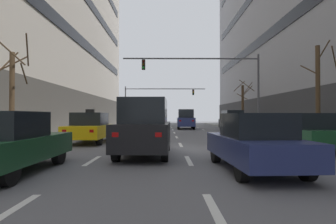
# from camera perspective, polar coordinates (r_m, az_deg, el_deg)

# --- Properties ---
(ground_plane) EXTENTS (120.00, 120.00, 0.00)m
(ground_plane) POSITION_cam_1_polar(r_m,az_deg,el_deg) (12.46, 3.16, -7.85)
(ground_plane) COLOR slate
(sidewalk_left) EXTENTS (3.16, 80.00, 0.14)m
(sidewalk_left) POSITION_cam_1_polar(r_m,az_deg,el_deg) (14.44, -31.45, -6.48)
(sidewalk_left) COLOR gray
(sidewalk_left) RESTS_ON ground
(lane_stripe_l1_s2) EXTENTS (0.16, 2.00, 0.01)m
(lane_stripe_l1_s2) POSITION_cam_1_polar(r_m,az_deg,el_deg) (5.23, -30.57, -17.76)
(lane_stripe_l1_s2) COLOR silver
(lane_stripe_l1_s2) RESTS_ON ground
(lane_stripe_l1_s3) EXTENTS (0.16, 2.00, 0.01)m
(lane_stripe_l1_s3) POSITION_cam_1_polar(r_m,az_deg,el_deg) (9.78, -15.54, -9.77)
(lane_stripe_l1_s3) COLOR silver
(lane_stripe_l1_s3) RESTS_ON ground
(lane_stripe_l1_s4) EXTENTS (0.16, 2.00, 0.01)m
(lane_stripe_l1_s4) POSITION_cam_1_polar(r_m,az_deg,el_deg) (14.63, -10.44, -6.76)
(lane_stripe_l1_s4) COLOR silver
(lane_stripe_l1_s4) RESTS_ON ground
(lane_stripe_l1_s5) EXTENTS (0.16, 2.00, 0.01)m
(lane_stripe_l1_s5) POSITION_cam_1_polar(r_m,az_deg,el_deg) (19.56, -7.91, -5.24)
(lane_stripe_l1_s5) COLOR silver
(lane_stripe_l1_s5) RESTS_ON ground
(lane_stripe_l1_s6) EXTENTS (0.16, 2.00, 0.01)m
(lane_stripe_l1_s6) POSITION_cam_1_polar(r_m,az_deg,el_deg) (24.51, -6.41, -4.33)
(lane_stripe_l1_s6) COLOR silver
(lane_stripe_l1_s6) RESTS_ON ground
(lane_stripe_l1_s7) EXTENTS (0.16, 2.00, 0.01)m
(lane_stripe_l1_s7) POSITION_cam_1_polar(r_m,az_deg,el_deg) (29.48, -5.42, -3.72)
(lane_stripe_l1_s7) COLOR silver
(lane_stripe_l1_s7) RESTS_ON ground
(lane_stripe_l1_s8) EXTENTS (0.16, 2.00, 0.01)m
(lane_stripe_l1_s8) POSITION_cam_1_polar(r_m,az_deg,el_deg) (34.46, -4.72, -3.29)
(lane_stripe_l1_s8) COLOR silver
(lane_stripe_l1_s8) RESTS_ON ground
(lane_stripe_l1_s9) EXTENTS (0.16, 2.00, 0.01)m
(lane_stripe_l1_s9) POSITION_cam_1_polar(r_m,az_deg,el_deg) (39.44, -4.19, -2.97)
(lane_stripe_l1_s9) COLOR silver
(lane_stripe_l1_s9) RESTS_ON ground
(lane_stripe_l1_s10) EXTENTS (0.16, 2.00, 0.01)m
(lane_stripe_l1_s10) POSITION_cam_1_polar(r_m,az_deg,el_deg) (44.43, -3.78, -2.72)
(lane_stripe_l1_s10) COLOR silver
(lane_stripe_l1_s10) RESTS_ON ground
(lane_stripe_l2_s2) EXTENTS (0.16, 2.00, 0.01)m
(lane_stripe_l2_s2) POSITION_cam_1_polar(r_m,az_deg,el_deg) (4.67, 9.95, -19.99)
(lane_stripe_l2_s2) COLOR silver
(lane_stripe_l2_s2) RESTS_ON ground
(lane_stripe_l2_s3) EXTENTS (0.16, 2.00, 0.01)m
(lane_stripe_l2_s3) POSITION_cam_1_polar(r_m,az_deg,el_deg) (9.49, 4.35, -10.07)
(lane_stripe_l2_s3) COLOR silver
(lane_stripe_l2_s3) RESTS_ON ground
(lane_stripe_l2_s4) EXTENTS (0.16, 2.00, 0.01)m
(lane_stripe_l2_s4) POSITION_cam_1_polar(r_m,az_deg,el_deg) (14.44, 2.64, -6.86)
(lane_stripe_l2_s4) COLOR silver
(lane_stripe_l2_s4) RESTS_ON ground
(lane_stripe_l2_s5) EXTENTS (0.16, 2.00, 0.01)m
(lane_stripe_l2_s5) POSITION_cam_1_polar(r_m,az_deg,el_deg) (19.41, 1.81, -5.28)
(lane_stripe_l2_s5) COLOR silver
(lane_stripe_l2_s5) RESTS_ON ground
(lane_stripe_l2_s6) EXTENTS (0.16, 2.00, 0.01)m
(lane_stripe_l2_s6) POSITION_cam_1_polar(r_m,az_deg,el_deg) (24.40, 1.32, -4.35)
(lane_stripe_l2_s6) COLOR silver
(lane_stripe_l2_s6) RESTS_ON ground
(lane_stripe_l2_s7) EXTENTS (0.16, 2.00, 0.01)m
(lane_stripe_l2_s7) POSITION_cam_1_polar(r_m,az_deg,el_deg) (29.39, 1.00, -3.74)
(lane_stripe_l2_s7) COLOR silver
(lane_stripe_l2_s7) RESTS_ON ground
(lane_stripe_l2_s8) EXTENTS (0.16, 2.00, 0.01)m
(lane_stripe_l2_s8) POSITION_cam_1_polar(r_m,az_deg,el_deg) (34.38, 0.77, -3.30)
(lane_stripe_l2_s8) COLOR silver
(lane_stripe_l2_s8) RESTS_ON ground
(lane_stripe_l2_s9) EXTENTS (0.16, 2.00, 0.01)m
(lane_stripe_l2_s9) POSITION_cam_1_polar(r_m,az_deg,el_deg) (39.37, 0.60, -2.97)
(lane_stripe_l2_s9) COLOR silver
(lane_stripe_l2_s9) RESTS_ON ground
(lane_stripe_l2_s10) EXTENTS (0.16, 2.00, 0.01)m
(lane_stripe_l2_s10) POSITION_cam_1_polar(r_m,az_deg,el_deg) (44.37, 0.47, -2.72)
(lane_stripe_l2_s10) COLOR silver
(lane_stripe_l2_s10) RESTS_ON ground
(lane_stripe_l3_s3) EXTENTS (0.16, 2.00, 0.01)m
(lane_stripe_l3_s3) POSITION_cam_1_polar(r_m,az_deg,el_deg) (10.31, 23.16, -9.27)
(lane_stripe_l3_s3) COLOR silver
(lane_stripe_l3_s3) RESTS_ON ground
(lane_stripe_l3_s4) EXTENTS (0.16, 2.00, 0.01)m
(lane_stripe_l3_s4) POSITION_cam_1_polar(r_m,az_deg,el_deg) (14.99, 15.39, -6.61)
(lane_stripe_l3_s4) COLOR silver
(lane_stripe_l3_s4) RESTS_ON ground
(lane_stripe_l3_s5) EXTENTS (0.16, 2.00, 0.01)m
(lane_stripe_l3_s5) POSITION_cam_1_polar(r_m,az_deg,el_deg) (19.82, 11.40, -5.17)
(lane_stripe_l3_s5) COLOR silver
(lane_stripe_l3_s5) RESTS_ON ground
(lane_stripe_l3_s6) EXTENTS (0.16, 2.00, 0.01)m
(lane_stripe_l3_s6) POSITION_cam_1_polar(r_m,az_deg,el_deg) (24.72, 8.99, -4.29)
(lane_stripe_l3_s6) COLOR silver
(lane_stripe_l3_s6) RESTS_ON ground
(lane_stripe_l3_s7) EXTENTS (0.16, 2.00, 0.01)m
(lane_stripe_l3_s7) POSITION_cam_1_polar(r_m,az_deg,el_deg) (29.66, 7.39, -3.70)
(lane_stripe_l3_s7) COLOR silver
(lane_stripe_l3_s7) RESTS_ON ground
(lane_stripe_l3_s8) EXTENTS (0.16, 2.00, 0.01)m
(lane_stripe_l3_s8) POSITION_cam_1_polar(r_m,az_deg,el_deg) (34.61, 6.24, -3.28)
(lane_stripe_l3_s8) COLOR silver
(lane_stripe_l3_s8) RESTS_ON ground
(lane_stripe_l3_s9) EXTENTS (0.16, 2.00, 0.01)m
(lane_stripe_l3_s9) POSITION_cam_1_polar(r_m,az_deg,el_deg) (39.58, 5.38, -2.96)
(lane_stripe_l3_s9) COLOR silver
(lane_stripe_l3_s9) RESTS_ON ground
(lane_stripe_l3_s10) EXTENTS (0.16, 2.00, 0.01)m
(lane_stripe_l3_s10) POSITION_cam_1_polar(r_m,az_deg,el_deg) (44.55, 4.72, -2.71)
(lane_stripe_l3_s10) COLOR silver
(lane_stripe_l3_s10) RESTS_ON ground
(car_driving_0) EXTENTS (1.98, 4.36, 1.61)m
(car_driving_0) POSITION_cam_1_polar(r_m,az_deg,el_deg) (8.04, 17.63, -6.08)
(car_driving_0) COLOR black
(car_driving_0) RESTS_ON ground
(taxi_driving_1) EXTENTS (1.89, 4.35, 2.26)m
(taxi_driving_1) POSITION_cam_1_polar(r_m,az_deg,el_deg) (37.77, -1.91, -1.50)
(taxi_driving_1) COLOR black
(taxi_driving_1) RESTS_ON ground
(car_driving_2) EXTENTS (2.03, 4.56, 2.18)m
(car_driving_2) POSITION_cam_1_polar(r_m,az_deg,el_deg) (10.55, -4.86, -3.23)
(car_driving_2) COLOR black
(car_driving_2) RESTS_ON ground
(taxi_driving_3) EXTENTS (1.95, 4.56, 1.89)m
(taxi_driving_3) POSITION_cam_1_polar(r_m,az_deg,el_deg) (16.04, -15.86, -3.22)
(taxi_driving_3) COLOR black
(taxi_driving_3) RESTS_ON ground
(car_driving_4) EXTENTS (2.07, 4.67, 2.23)m
(car_driving_4) POSITION_cam_1_polar(r_m,az_deg,el_deg) (31.33, 3.72, -1.52)
(car_driving_4) COLOR black
(car_driving_4) RESTS_ON ground
(car_driving_5) EXTENTS (1.90, 4.43, 1.65)m
(car_driving_5) POSITION_cam_1_polar(r_m,az_deg,el_deg) (8.43, -30.57, -5.61)
(car_driving_5) COLOR black
(car_driving_5) RESTS_ON ground
(car_parked_1) EXTENTS (1.93, 4.42, 1.64)m
(car_parked_1) POSITION_cam_1_polar(r_m,az_deg,el_deg) (13.64, 27.17, -3.74)
(car_parked_1) COLOR black
(car_parked_1) RESTS_ON ground
(car_parked_2) EXTENTS (1.89, 4.35, 1.62)m
(car_parked_2) POSITION_cam_1_polar(r_m,az_deg,el_deg) (19.67, 18.25, -2.87)
(car_parked_2) COLOR black
(car_parked_2) RESTS_ON ground
(car_parked_3) EXTENTS (1.79, 4.21, 2.03)m
(car_parked_3) POSITION_cam_1_polar(r_m,az_deg,el_deg) (26.48, 13.29, -1.87)
(car_parked_3) COLOR black
(car_parked_3) RESTS_ON ground
(traffic_signal_0) EXTENTS (11.39, 0.35, 6.54)m
(traffic_signal_0) POSITION_cam_1_polar(r_m,az_deg,el_deg) (23.24, 9.91, 7.43)
(traffic_signal_0) COLOR #4C4C51
(traffic_signal_0) RESTS_ON sidewalk_right
(traffic_signal_1) EXTENTS (12.47, 0.35, 5.90)m
(traffic_signal_1) POSITION_cam_1_polar(r_m,az_deg,el_deg) (42.33, -3.24, 3.23)
(traffic_signal_1) COLOR #4C4C51
(traffic_signal_1) RESTS_ON sidewalk_left
(street_tree_0) EXTENTS (1.81, 1.76, 5.12)m
(street_tree_0) POSITION_cam_1_polar(r_m,az_deg,el_deg) (14.44, -29.76, 3.41)
(street_tree_0) COLOR #4C3823
(street_tree_0) RESTS_ON sidewalk_left
(street_tree_1) EXTENTS (2.02, 2.19, 5.40)m
(street_tree_1) POSITION_cam_1_polar(r_m,az_deg,el_deg) (31.52, 15.42, 1.45)
(street_tree_1) COLOR #4C3823
(street_tree_1) RESTS_ON sidewalk_right
(street_tree_2) EXTENTS (1.97, 1.80, 5.65)m
(street_tree_2) POSITION_cam_1_polar(r_m,az_deg,el_deg) (17.64, 28.93, 3.92)
(street_tree_2) COLOR #4C3823
(street_tree_2) RESTS_ON sidewalk_right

